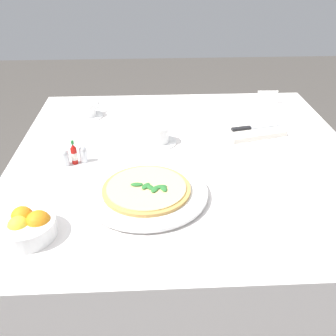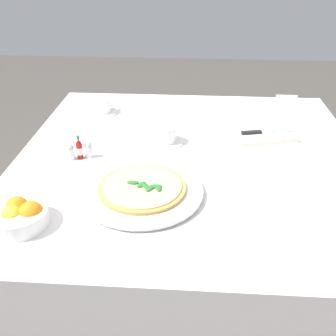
# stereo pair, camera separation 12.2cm
# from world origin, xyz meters

# --- Properties ---
(ground_plane) EXTENTS (8.00, 8.00, 0.00)m
(ground_plane) POSITION_xyz_m (0.00, 0.00, 0.00)
(ground_plane) COLOR #4C4742
(dining_table) EXTENTS (1.18, 1.18, 0.74)m
(dining_table) POSITION_xyz_m (0.00, 0.00, 0.61)
(dining_table) COLOR white
(dining_table) RESTS_ON ground_plane
(pizza_plate) EXTENTS (0.35, 0.35, 0.02)m
(pizza_plate) POSITION_xyz_m (-0.14, -0.24, 0.75)
(pizza_plate) COLOR white
(pizza_plate) RESTS_ON dining_table
(pizza) EXTENTS (0.25, 0.25, 0.02)m
(pizza) POSITION_xyz_m (-0.14, -0.24, 0.76)
(pizza) COLOR tan
(pizza) RESTS_ON pizza_plate
(coffee_cup_far_left) EXTENTS (0.13, 0.13, 0.06)m
(coffee_cup_far_left) POSITION_xyz_m (-0.38, 0.35, 0.76)
(coffee_cup_far_left) COLOR white
(coffee_cup_far_left) RESTS_ON dining_table
(coffee_cup_far_right) EXTENTS (0.13, 0.13, 0.06)m
(coffee_cup_far_right) POSITION_xyz_m (-0.09, 0.09, 0.77)
(coffee_cup_far_right) COLOR white
(coffee_cup_far_right) RESTS_ON dining_table
(napkin_folded) EXTENTS (0.25, 0.18, 0.02)m
(napkin_folded) POSITION_xyz_m (0.27, 0.16, 0.75)
(napkin_folded) COLOR white
(napkin_folded) RESTS_ON dining_table
(dinner_knife) EXTENTS (0.19, 0.06, 0.01)m
(dinner_knife) POSITION_xyz_m (0.27, 0.16, 0.76)
(dinner_knife) COLOR silver
(dinner_knife) RESTS_ON napkin_folded
(citrus_bowl) EXTENTS (0.15, 0.15, 0.07)m
(citrus_bowl) POSITION_xyz_m (-0.43, -0.40, 0.76)
(citrus_bowl) COLOR white
(citrus_bowl) RESTS_ON dining_table
(hot_sauce_bottle) EXTENTS (0.02, 0.02, 0.08)m
(hot_sauce_bottle) POSITION_xyz_m (-0.37, -0.04, 0.77)
(hot_sauce_bottle) COLOR #B7140F
(hot_sauce_bottle) RESTS_ON dining_table
(salt_shaker) EXTENTS (0.03, 0.03, 0.06)m
(salt_shaker) POSITION_xyz_m (-0.34, -0.03, 0.76)
(salt_shaker) COLOR white
(salt_shaker) RESTS_ON dining_table
(pepper_shaker) EXTENTS (0.03, 0.03, 0.06)m
(pepper_shaker) POSITION_xyz_m (-0.40, -0.05, 0.76)
(pepper_shaker) COLOR white
(pepper_shaker) RESTS_ON dining_table
(menu_card) EXTENTS (0.09, 0.01, 0.06)m
(menu_card) POSITION_xyz_m (0.40, 0.46, 0.77)
(menu_card) COLOR white
(menu_card) RESTS_ON dining_table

